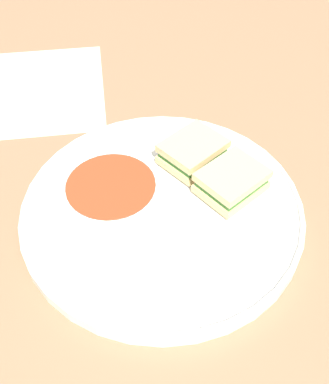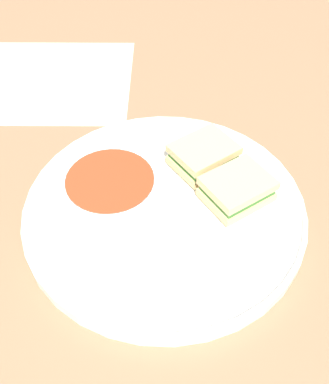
# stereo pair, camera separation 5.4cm
# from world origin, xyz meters

# --- Properties ---
(ground_plane) EXTENTS (2.40, 2.40, 0.00)m
(ground_plane) POSITION_xyz_m (0.00, 0.00, 0.00)
(ground_plane) COLOR #8E6B4C
(plate) EXTENTS (0.35, 0.35, 0.02)m
(plate) POSITION_xyz_m (0.00, 0.00, 0.01)
(plate) COLOR white
(plate) RESTS_ON ground_plane
(soup_bowl) EXTENTS (0.12, 0.12, 0.07)m
(soup_bowl) POSITION_xyz_m (-0.04, 0.05, 0.06)
(soup_bowl) COLOR white
(soup_bowl) RESTS_ON plate
(spoon) EXTENTS (0.12, 0.05, 0.01)m
(spoon) POSITION_xyz_m (-0.02, 0.09, 0.03)
(spoon) COLOR silver
(spoon) RESTS_ON plate
(sandwich_half_near) EXTENTS (0.10, 0.10, 0.03)m
(sandwich_half_near) POSITION_xyz_m (0.02, -0.09, 0.04)
(sandwich_half_near) COLOR #DBBC7F
(sandwich_half_near) RESTS_ON plate
(sandwich_half_far) EXTENTS (0.10, 0.10, 0.03)m
(sandwich_half_far) POSITION_xyz_m (0.08, -0.04, 0.04)
(sandwich_half_far) COLOR #DBBC7F
(sandwich_half_far) RESTS_ON plate
(menu_sheet) EXTENTS (0.29, 0.33, 0.00)m
(menu_sheet) POSITION_xyz_m (0.27, 0.25, 0.00)
(menu_sheet) COLOR white
(menu_sheet) RESTS_ON ground_plane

